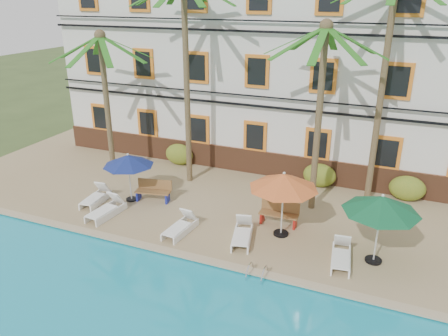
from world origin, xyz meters
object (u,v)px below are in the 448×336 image
at_px(umbrella_green, 382,205).
at_px(pool_ladder, 257,275).
at_px(lounger_b, 107,209).
at_px(lounger_d, 242,234).
at_px(bench_right, 279,213).
at_px(palm_a, 105,83).
at_px(palm_d, 386,61).
at_px(bench_left, 153,190).
at_px(palm_c, 321,92).
at_px(umbrella_blue, 128,160).
at_px(lounger_c, 181,226).
at_px(lounger_a, 96,197).
at_px(umbrella_red, 284,181).
at_px(lounger_e, 341,255).
at_px(palm_b, 186,56).

bearing_deg(umbrella_green, pool_ladder, -146.34).
xyz_separation_m(lounger_b, lounger_d, (5.67, 0.32, -0.01)).
bearing_deg(bench_right, palm_a, 169.25).
height_order(palm_d, bench_left, palm_d).
bearing_deg(palm_c, umbrella_blue, -162.77).
bearing_deg(palm_c, lounger_c, -136.21).
distance_m(lounger_a, bench_left, 2.44).
distance_m(palm_d, umbrella_green, 6.09).
distance_m(palm_c, lounger_a, 10.20).
bearing_deg(palm_c, umbrella_red, -102.46).
bearing_deg(palm_d, umbrella_red, -122.04).
height_order(palm_c, umbrella_red, palm_c).
xyz_separation_m(palm_d, umbrella_blue, (-9.40, -3.89, -4.06)).
height_order(lounger_e, bench_left, bench_left).
height_order(umbrella_blue, pool_ladder, umbrella_blue).
distance_m(lounger_b, bench_left, 2.19).
xyz_separation_m(palm_d, lounger_b, (-9.51, -5.48, -5.61)).
relative_size(lounger_e, bench_right, 1.16).
bearing_deg(umbrella_blue, pool_ladder, -24.52).
relative_size(palm_a, palm_b, 0.75).
height_order(umbrella_green, lounger_c, umbrella_green).
bearing_deg(lounger_b, palm_b, 71.80).
relative_size(lounger_a, pool_ladder, 2.30).
bearing_deg(umbrella_red, lounger_b, -169.72).
bearing_deg(palm_d, lounger_c, -138.04).
height_order(bench_right, pool_ladder, bench_right).
bearing_deg(lounger_e, umbrella_blue, 171.76).
bearing_deg(lounger_d, palm_b, 135.43).
relative_size(umbrella_blue, lounger_e, 1.23).
bearing_deg(umbrella_green, bench_left, 172.59).
bearing_deg(bench_right, bench_left, -179.15).
bearing_deg(lounger_c, palm_a, 146.64).
bearing_deg(pool_ladder, palm_d, 69.01).
height_order(palm_b, lounger_d, palm_b).
height_order(lounger_b, pool_ladder, lounger_b).
distance_m(umbrella_red, lounger_b, 7.22).
distance_m(palm_d, lounger_d, 8.53).
bearing_deg(bench_left, lounger_e, -11.51).
height_order(palm_d, lounger_d, palm_d).
height_order(palm_a, lounger_d, palm_a).
height_order(lounger_c, bench_right, bench_right).
bearing_deg(bench_right, palm_c, 64.46).
bearing_deg(lounger_a, palm_d, 23.73).
bearing_deg(umbrella_red, palm_b, 149.16).
xyz_separation_m(palm_c, lounger_e, (1.74, -3.59, -4.60)).
relative_size(palm_d, lounger_e, 5.30).
xyz_separation_m(palm_b, umbrella_green, (8.71, -3.72, -3.69)).
bearing_deg(lounger_b, umbrella_red, 10.28).
xyz_separation_m(umbrella_blue, bench_left, (0.90, 0.35, -1.36)).
bearing_deg(lounger_a, umbrella_blue, 32.28).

